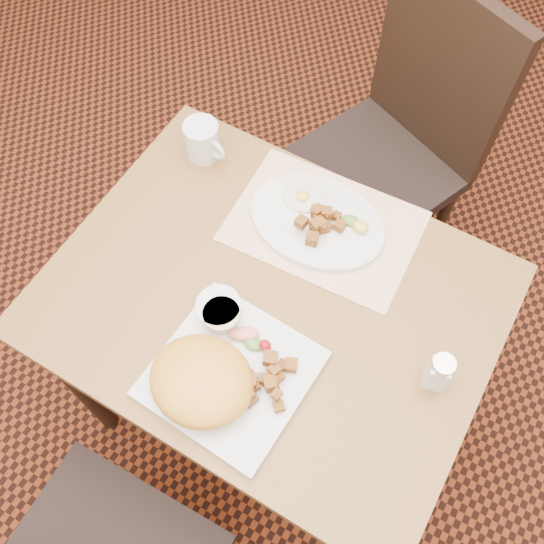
{
  "coord_description": "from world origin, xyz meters",
  "views": [
    {
      "loc": [
        0.28,
        -0.47,
        1.87
      ],
      "look_at": [
        -0.01,
        0.02,
        0.82
      ],
      "focal_mm": 40.0,
      "sensor_mm": 36.0,
      "label": 1
    }
  ],
  "objects_px": {
    "table": "(271,319)",
    "salt_shaker": "(438,372)",
    "coffee_mug": "(203,141)",
    "chair_far": "(397,138)",
    "plate_oval": "(317,222)",
    "plate_square": "(231,374)"
  },
  "relations": [
    {
      "from": "plate_oval",
      "to": "salt_shaker",
      "type": "height_order",
      "value": "salt_shaker"
    },
    {
      "from": "table",
      "to": "coffee_mug",
      "type": "xyz_separation_m",
      "value": [
        -0.32,
        0.25,
        0.16
      ]
    },
    {
      "from": "chair_far",
      "to": "coffee_mug",
      "type": "xyz_separation_m",
      "value": [
        -0.33,
        -0.46,
        0.26
      ]
    },
    {
      "from": "salt_shaker",
      "to": "coffee_mug",
      "type": "relative_size",
      "value": 0.89
    },
    {
      "from": "plate_oval",
      "to": "salt_shaker",
      "type": "distance_m",
      "value": 0.41
    },
    {
      "from": "table",
      "to": "chair_far",
      "type": "xyz_separation_m",
      "value": [
        0.0,
        0.7,
        -0.1
      ]
    },
    {
      "from": "chair_far",
      "to": "plate_square",
      "type": "bearing_deg",
      "value": 113.14
    },
    {
      "from": "chair_far",
      "to": "plate_oval",
      "type": "relative_size",
      "value": 3.19
    },
    {
      "from": "table",
      "to": "plate_square",
      "type": "bearing_deg",
      "value": -83.72
    },
    {
      "from": "plate_oval",
      "to": "salt_shaker",
      "type": "relative_size",
      "value": 3.05
    },
    {
      "from": "table",
      "to": "salt_shaker",
      "type": "distance_m",
      "value": 0.39
    },
    {
      "from": "plate_square",
      "to": "plate_oval",
      "type": "distance_m",
      "value": 0.39
    },
    {
      "from": "coffee_mug",
      "to": "plate_oval",
      "type": "bearing_deg",
      "value": -7.32
    },
    {
      "from": "table",
      "to": "salt_shaker",
      "type": "bearing_deg",
      "value": 0.51
    },
    {
      "from": "chair_far",
      "to": "salt_shaker",
      "type": "distance_m",
      "value": 0.83
    },
    {
      "from": "table",
      "to": "chair_far",
      "type": "height_order",
      "value": "chair_far"
    },
    {
      "from": "chair_far",
      "to": "plate_square",
      "type": "xyz_separation_m",
      "value": [
        0.02,
        -0.88,
        0.22
      ]
    },
    {
      "from": "plate_oval",
      "to": "coffee_mug",
      "type": "bearing_deg",
      "value": 172.68
    },
    {
      "from": "table",
      "to": "chair_far",
      "type": "distance_m",
      "value": 0.71
    },
    {
      "from": "chair_far",
      "to": "plate_square",
      "type": "relative_size",
      "value": 3.46
    },
    {
      "from": "chair_far",
      "to": "coffee_mug",
      "type": "height_order",
      "value": "chair_far"
    },
    {
      "from": "plate_oval",
      "to": "coffee_mug",
      "type": "xyz_separation_m",
      "value": [
        -0.32,
        0.04,
        0.03
      ]
    }
  ]
}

